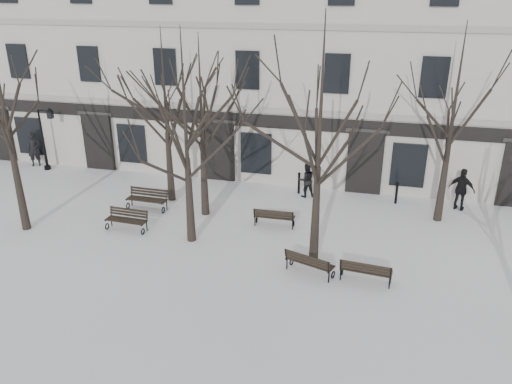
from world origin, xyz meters
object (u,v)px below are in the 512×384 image
(tree_1, at_px, (185,114))
(bench_0, at_px, (127,219))
(bench_1, at_px, (309,263))
(tree_0, at_px, (0,92))
(bench_2, at_px, (366,271))
(bench_4, at_px, (274,217))
(bench_3, at_px, (147,198))
(tree_2, at_px, (321,115))
(lamp_post, at_px, (46,134))

(tree_1, distance_m, bench_0, 5.19)
(bench_1, bearing_deg, tree_0, 15.82)
(bench_0, height_order, bench_2, bench_0)
(tree_1, height_order, bench_0, tree_1)
(tree_1, distance_m, bench_1, 6.54)
(tree_0, xyz_separation_m, bench_2, (13.17, -0.70, -4.97))
(tree_0, xyz_separation_m, bench_4, (9.46, 2.57, -4.98))
(tree_1, height_order, bench_3, tree_1)
(tree_2, height_order, bench_4, tree_2)
(bench_1, xyz_separation_m, bench_2, (1.83, -0.05, -0.00))
(bench_4, xyz_separation_m, lamp_post, (-12.74, 3.72, 1.46))
(tree_1, height_order, bench_2, tree_1)
(tree_0, height_order, bench_1, tree_0)
(tree_2, relative_size, bench_0, 4.95)
(tree_1, distance_m, bench_2, 7.96)
(tree_0, bearing_deg, tree_2, 1.16)
(tree_1, relative_size, bench_1, 4.49)
(lamp_post, bearing_deg, bench_1, -25.37)
(bench_0, xyz_separation_m, lamp_post, (-7.21, 5.38, 1.45))
(tree_0, distance_m, bench_0, 6.39)
(bench_0, bearing_deg, bench_1, -9.51)
(lamp_post, bearing_deg, bench_2, -23.01)
(bench_0, relative_size, lamp_post, 0.51)
(bench_2, distance_m, bench_3, 10.04)
(bench_3, height_order, lamp_post, lamp_post)
(bench_0, height_order, lamp_post, lamp_post)
(tree_0, height_order, bench_2, tree_0)
(bench_3, bearing_deg, lamp_post, 156.38)
(tree_1, height_order, bench_4, tree_1)
(tree_2, bearing_deg, bench_2, -27.19)
(bench_4, relative_size, lamp_post, 0.49)
(tree_1, relative_size, bench_4, 4.78)
(bench_3, relative_size, lamp_post, 0.54)
(bench_1, bearing_deg, bench_0, 7.23)
(tree_1, bearing_deg, tree_0, -174.09)
(bench_2, xyz_separation_m, lamp_post, (-16.46, 6.99, 1.45))
(tree_0, height_order, bench_4, tree_0)
(bench_1, xyz_separation_m, lamp_post, (-14.62, 6.94, 1.45))
(bench_4, distance_m, lamp_post, 13.35)
(bench_1, height_order, bench_3, bench_3)
(bench_1, bearing_deg, tree_1, 3.06)
(tree_1, relative_size, tree_2, 0.93)
(tree_1, xyz_separation_m, bench_2, (6.49, -1.39, -4.39))
(tree_2, height_order, bench_3, tree_2)
(bench_0, xyz_separation_m, bench_2, (9.25, -1.61, -0.00))
(bench_2, height_order, lamp_post, lamp_post)
(tree_2, relative_size, lamp_post, 2.52)
(tree_2, bearing_deg, bench_4, 129.20)
(bench_4, bearing_deg, bench_1, 118.86)
(tree_0, bearing_deg, bench_0, 13.05)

